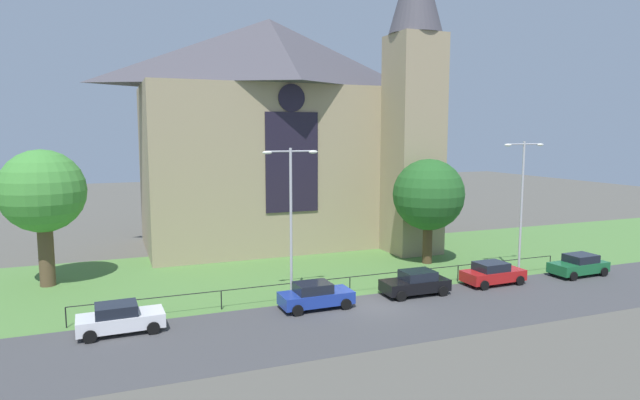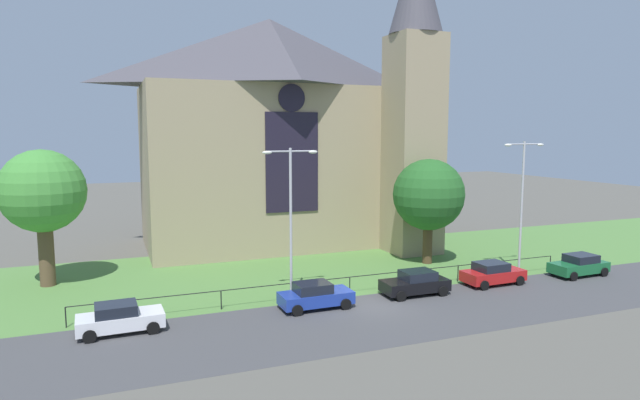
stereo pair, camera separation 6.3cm
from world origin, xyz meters
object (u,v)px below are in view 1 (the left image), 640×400
object	(u,v)px
church_building	(281,130)
tree_left_far	(42,193)
parked_car_white	(120,318)
parked_car_green	(579,265)
parked_car_blue	(315,296)
parked_car_red	(493,273)
streetlamp_far	(522,192)
parked_car_black	(416,283)
tree_right_near	(429,195)
streetlamp_near	(291,207)

from	to	relation	value
church_building	tree_left_far	distance (m)	20.49
parked_car_white	parked_car_green	size ratio (longest dim) A/B	1.00
parked_car_white	parked_car_blue	world-z (taller)	same
parked_car_white	parked_car_red	world-z (taller)	same
parked_car_green	streetlamp_far	bearing A→B (deg)	-25.81
tree_left_far	streetlamp_far	distance (m)	32.30
parked_car_blue	parked_car_black	xyz separation A→B (m)	(6.78, 0.19, 0.00)
streetlamp_far	parked_car_white	distance (m)	27.27
parked_car_black	parked_car_green	world-z (taller)	same
tree_left_far	parked_car_green	world-z (taller)	tree_left_far
streetlamp_far	parked_car_black	world-z (taller)	streetlamp_far
church_building	parked_car_blue	xyz separation A→B (m)	(-3.76, -18.46, -9.53)
tree_right_near	parked_car_green	distance (m)	11.63
tree_right_near	parked_car_blue	bearing A→B (deg)	-149.62
parked_car_black	streetlamp_near	bearing A→B (deg)	-10.08
parked_car_red	tree_left_far	bearing A→B (deg)	157.72
parked_car_red	streetlamp_far	bearing A→B (deg)	19.89
church_building	parked_car_white	bearing A→B (deg)	-127.84
tree_left_far	parked_car_red	distance (m)	30.04
streetlamp_far	parked_car_red	xyz separation A→B (m)	(-3.36, -1.31, -5.17)
parked_car_blue	streetlamp_far	bearing A→B (deg)	4.92
parked_car_blue	parked_car_red	distance (m)	12.79
tree_right_near	church_building	bearing A→B (deg)	125.77
streetlamp_near	parked_car_green	distance (m)	21.55
tree_right_near	parked_car_black	size ratio (longest dim) A/B	1.92
church_building	parked_car_black	distance (m)	20.83
church_building	parked_car_green	bearing A→B (deg)	-48.76
streetlamp_near	parked_car_red	xyz separation A→B (m)	(13.69, -1.31, -5.01)
tree_left_far	streetlamp_far	world-z (taller)	streetlamp_far
church_building	parked_car_red	world-z (taller)	church_building
church_building	tree_left_far	size ratio (longest dim) A/B	2.89
tree_right_near	parked_car_black	bearing A→B (deg)	-127.30
streetlamp_near	parked_car_white	distance (m)	11.02
streetlamp_near	parked_car_green	xyz separation A→B (m)	(20.89, -1.70, -5.01)
tree_left_far	streetlamp_near	world-z (taller)	streetlamp_near
streetlamp_far	parked_car_green	xyz separation A→B (m)	(3.84, -1.70, -5.17)
tree_right_near	parked_car_white	size ratio (longest dim) A/B	1.90
streetlamp_near	parked_car_blue	bearing A→B (deg)	-61.17
tree_right_near	streetlamp_far	xyz separation A→B (m)	(4.16, -5.39, 0.59)
church_building	parked_car_green	world-z (taller)	church_building
parked_car_red	parked_car_black	bearing A→B (deg)	179.84
tree_left_far	streetlamp_near	distance (m)	16.68
parked_car_blue	parked_car_green	size ratio (longest dim) A/B	0.99
parked_car_blue	parked_car_black	world-z (taller)	same
tree_right_near	parked_car_red	world-z (taller)	tree_right_near
parked_car_black	parked_car_green	size ratio (longest dim) A/B	0.99
tree_right_near	parked_car_black	distance (m)	9.74
streetlamp_far	parked_car_white	size ratio (longest dim) A/B	2.23
tree_right_near	parked_car_white	xyz separation A→B (m)	(-22.56, -7.02, -4.58)
church_building	streetlamp_near	size ratio (longest dim) A/B	2.83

